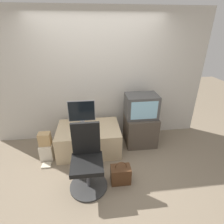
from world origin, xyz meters
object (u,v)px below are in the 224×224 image
object	(u,v)px
main_monitor	(82,113)
crt_tv	(141,106)
handbag	(121,174)
book	(47,165)
office_chair	(87,163)
cardboard_box_lower	(47,151)
mouse	(94,129)
keyboard	(82,131)

from	to	relation	value
main_monitor	crt_tv	bearing A→B (deg)	0.96
crt_tv	handbag	world-z (taller)	crt_tv
crt_tv	handbag	size ratio (longest dim) A/B	1.56
main_monitor	crt_tv	xyz separation A→B (m)	(1.16, 0.02, 0.08)
handbag	book	bearing A→B (deg)	158.03
main_monitor	office_chair	bearing A→B (deg)	-84.82
handbag	main_monitor	bearing A→B (deg)	120.67
main_monitor	book	xyz separation A→B (m)	(-0.66, -0.50, -0.76)
book	cardboard_box_lower	bearing A→B (deg)	94.31
main_monitor	cardboard_box_lower	size ratio (longest dim) A/B	1.73
mouse	handbag	bearing A→B (deg)	-64.95
crt_tv	handbag	xyz separation A→B (m)	(-0.56, -1.02, -0.70)
main_monitor	mouse	world-z (taller)	main_monitor
handbag	book	distance (m)	1.36
mouse	crt_tv	xyz separation A→B (m)	(0.95, 0.20, 0.33)
mouse	cardboard_box_lower	distance (m)	0.97
keyboard	handbag	world-z (taller)	keyboard
crt_tv	book	distance (m)	2.07
mouse	office_chair	bearing A→B (deg)	-98.62
keyboard	office_chair	bearing A→B (deg)	-82.38
mouse	book	world-z (taller)	mouse
mouse	office_chair	size ratio (longest dim) A/B	0.05
crt_tv	book	world-z (taller)	crt_tv
keyboard	mouse	world-z (taller)	mouse
keyboard	book	world-z (taller)	keyboard
main_monitor	crt_tv	size ratio (longest dim) A/B	0.84
main_monitor	handbag	distance (m)	1.32
cardboard_box_lower	book	xyz separation A→B (m)	(0.02, -0.23, -0.14)
office_chair	cardboard_box_lower	bearing A→B (deg)	136.93
keyboard	office_chair	world-z (taller)	office_chair
office_chair	cardboard_box_lower	xyz separation A→B (m)	(-0.77, 0.72, -0.27)
main_monitor	office_chair	xyz separation A→B (m)	(0.09, -0.98, -0.35)
mouse	book	distance (m)	1.06
mouse	cardboard_box_lower	size ratio (longest dim) A/B	0.18
keyboard	mouse	distance (m)	0.23
office_chair	handbag	xyz separation A→B (m)	(0.51, -0.02, -0.27)
main_monitor	book	distance (m)	1.12
office_chair	cardboard_box_lower	size ratio (longest dim) A/B	3.41
keyboard	office_chair	xyz separation A→B (m)	(0.10, -0.77, -0.09)
keyboard	mouse	xyz separation A→B (m)	(0.22, 0.03, 0.01)
cardboard_box_lower	handbag	world-z (taller)	handbag
keyboard	book	bearing A→B (deg)	-156.19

